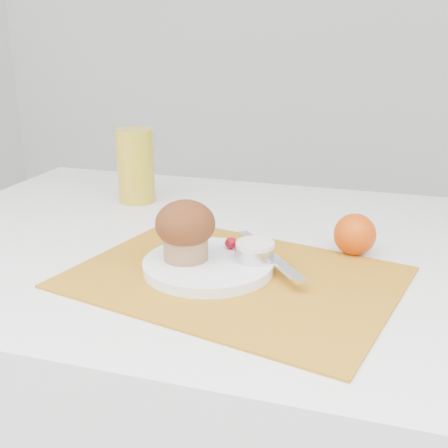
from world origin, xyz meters
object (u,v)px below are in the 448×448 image
(table, at_px, (236,427))
(juice_glass, at_px, (136,166))
(orange, at_px, (355,234))
(muffin, at_px, (185,229))
(plate, at_px, (208,265))

(table, xyz_separation_m, juice_glass, (-0.27, 0.18, 0.45))
(orange, xyz_separation_m, muffin, (-0.23, -0.14, 0.03))
(table, distance_m, muffin, 0.46)
(orange, height_order, muffin, muffin)
(plate, bearing_deg, table, 85.80)
(orange, relative_size, juice_glass, 0.44)
(plate, bearing_deg, muffin, -174.93)
(orange, bearing_deg, juice_glass, 160.17)
(table, height_order, muffin, muffin)
(plate, bearing_deg, juice_glass, 130.58)
(table, bearing_deg, juice_glass, 146.49)
(table, height_order, plate, plate)
(plate, xyz_separation_m, muffin, (-0.03, -0.00, 0.05))
(table, relative_size, muffin, 13.34)
(orange, xyz_separation_m, juice_glass, (-0.46, 0.17, 0.04))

